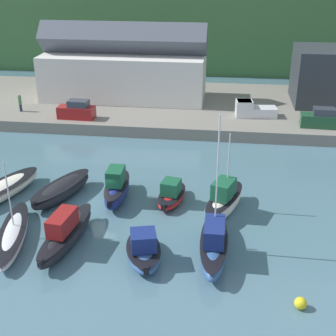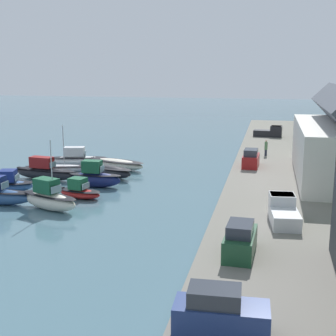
% 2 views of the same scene
% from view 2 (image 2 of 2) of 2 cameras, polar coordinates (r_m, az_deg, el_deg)
% --- Properties ---
extents(ground_plane, '(320.00, 320.00, 0.00)m').
position_cam_2_polar(ground_plane, '(53.47, -9.30, -1.98)').
color(ground_plane, slate).
extents(quay_promenade, '(120.10, 20.65, 1.30)m').
position_cam_2_polar(quay_promenade, '(50.04, 19.03, -2.69)').
color(quay_promenade, gray).
rests_on(quay_promenade, ground_plane).
extents(harbor_clubhouse, '(21.29, 8.04, 9.80)m').
position_cam_2_polar(harbor_clubhouse, '(52.93, 19.83, 2.76)').
color(harbor_clubhouse, silver).
rests_on(harbor_clubhouse, quay_promenade).
extents(moored_boat_0, '(4.98, 8.75, 1.27)m').
position_cam_2_polar(moored_boat_0, '(61.17, -6.33, 0.53)').
color(moored_boat_0, white).
rests_on(moored_boat_0, ground_plane).
extents(moored_boat_1, '(4.42, 7.41, 1.47)m').
position_cam_2_polar(moored_boat_1, '(56.36, -7.47, -0.39)').
color(moored_boat_1, black).
rests_on(moored_boat_1, ground_plane).
extents(moored_boat_2, '(1.90, 5.96, 2.98)m').
position_cam_2_polar(moored_boat_2, '(51.93, -8.95, -1.13)').
color(moored_boat_2, navy).
rests_on(moored_boat_2, ground_plane).
extents(moored_boat_3, '(2.73, 4.84, 2.08)m').
position_cam_2_polar(moored_boat_3, '(47.89, -10.74, -2.78)').
color(moored_boat_3, red).
rests_on(moored_boat_3, ground_plane).
extents(moored_boat_4, '(3.92, 6.62, 6.56)m').
position_cam_2_polar(moored_boat_4, '(44.52, -14.29, -3.59)').
color(moored_boat_4, white).
rests_on(moored_boat_4, ground_plane).
extents(moored_boat_5, '(3.73, 8.09, 2.51)m').
position_cam_2_polar(moored_boat_5, '(64.09, -11.03, 1.12)').
color(moored_boat_5, white).
rests_on(moored_boat_5, ground_plane).
extents(moored_boat_6, '(3.86, 8.73, 5.95)m').
position_cam_2_polar(moored_boat_6, '(60.14, -13.09, -0.04)').
color(moored_boat_6, silver).
rests_on(moored_boat_6, ground_plane).
extents(moored_boat_7, '(2.66, 8.01, 2.72)m').
position_cam_2_polar(moored_boat_7, '(56.59, -14.82, -0.41)').
color(moored_boat_7, black).
rests_on(moored_boat_7, ground_plane).
extents(moored_boat_8, '(3.40, 5.12, 2.33)m').
position_cam_2_polar(moored_boat_8, '(52.31, -18.68, -1.83)').
color(moored_boat_8, '#33568E').
rests_on(moored_boat_8, ground_plane).
extents(parked_car_0, '(4.26, 1.96, 2.16)m').
position_cam_2_polar(parked_car_0, '(56.62, 10.07, 1.08)').
color(parked_car_0, maroon).
rests_on(parked_car_0, quay_promenade).
extents(parked_car_1, '(4.28, 2.00, 2.16)m').
position_cam_2_polar(parked_car_1, '(30.04, 8.79, -8.73)').
color(parked_car_1, '#1E4C2D').
rests_on(parked_car_1, quay_promenade).
extents(parked_car_2, '(1.98, 4.27, 2.16)m').
position_cam_2_polar(parked_car_2, '(21.64, 6.34, -17.30)').
color(parked_car_2, navy).
rests_on(parked_car_2, quay_promenade).
extents(pickup_truck_0, '(4.90, 2.43, 1.90)m').
position_cam_2_polar(pickup_truck_0, '(37.00, 13.86, -5.10)').
color(pickup_truck_0, silver).
rests_on(pickup_truck_0, quay_promenade).
extents(pickup_truck_1, '(2.38, 4.88, 1.90)m').
position_cam_2_polar(pickup_truck_1, '(82.49, 12.36, 4.32)').
color(pickup_truck_1, black).
rests_on(pickup_truck_1, quay_promenade).
extents(person_on_quay, '(0.40, 0.40, 2.14)m').
position_cam_2_polar(person_on_quay, '(64.02, 11.86, 2.43)').
color(person_on_quay, '#232838').
rests_on(person_on_quay, quay_promenade).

